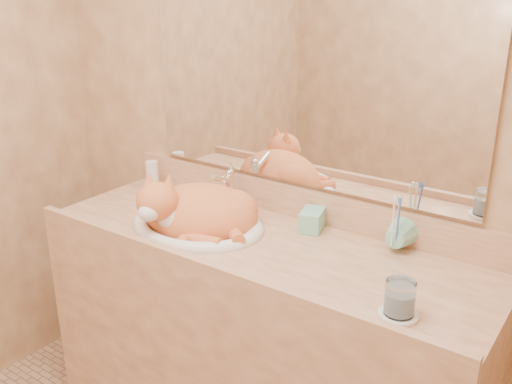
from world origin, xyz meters
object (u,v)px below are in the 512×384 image
Objects in this scene: sink_basin at (197,207)px; soap_dispenser at (309,214)px; cat at (196,210)px; toothbrush_cup at (394,241)px; water_glass at (400,298)px; vanity_counter at (259,347)px.

sink_basin is 3.01× the size of soap_dispenser.
toothbrush_cup is (0.66, 0.20, -0.02)m from cat.
sink_basin is at bearing 170.03° from water_glass.
water_glass is (0.15, -0.33, 0.01)m from toothbrush_cup.
toothbrush_cup reaches higher than vanity_counter.
sink_basin reaches higher than water_glass.
cat reaches higher than vanity_counter.
toothbrush_cup is at bearing 114.57° from water_glass.
cat is at bearing -173.33° from vanity_counter.
cat is at bearing 170.66° from water_glass.
water_glass is at bearing -65.43° from toothbrush_cup.
soap_dispenser reaches higher than toothbrush_cup.
water_glass is at bearing -49.42° from soap_dispenser.
vanity_counter is at bearing 163.78° from water_glass.
soap_dispenser is at bearing -174.65° from toothbrush_cup.
soap_dispenser is at bearing 18.05° from sink_basin.
vanity_counter is 14.90× the size of toothbrush_cup.
cat is 2.51× the size of soap_dispenser.
cat is 0.69m from toothbrush_cup.
cat is at bearing -163.35° from toothbrush_cup.
toothbrush_cup is (0.67, 0.19, -0.03)m from sink_basin.
sink_basin reaches higher than vanity_counter.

